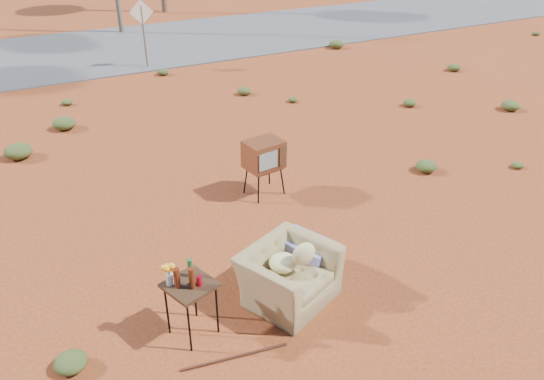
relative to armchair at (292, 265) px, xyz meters
name	(u,v)px	position (x,y,z in m)	size (l,w,h in m)	color
ground	(279,284)	(-0.06, 0.26, -0.51)	(140.00, 140.00, 0.00)	#94441D
highway	(85,52)	(-0.06, 15.26, -0.49)	(140.00, 7.00, 0.04)	#565659
armchair	(292,265)	(0.00, 0.00, 0.00)	(1.61, 1.42, 1.09)	olive
tv_unit	(264,155)	(1.00, 2.82, 0.31)	(0.76, 0.64, 1.10)	black
side_table	(185,282)	(-1.59, -0.06, 0.34)	(0.72, 0.72, 1.14)	#382614
rusty_bar	(235,357)	(-1.25, -0.74, -0.49)	(0.04, 0.04, 1.38)	#451B12
road_sign	(142,22)	(1.44, 12.26, 0.99)	(0.78, 0.06, 2.19)	brown
scrub_patch	(142,169)	(-0.89, 4.67, -0.37)	(17.49, 8.07, 0.33)	#3E4C21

